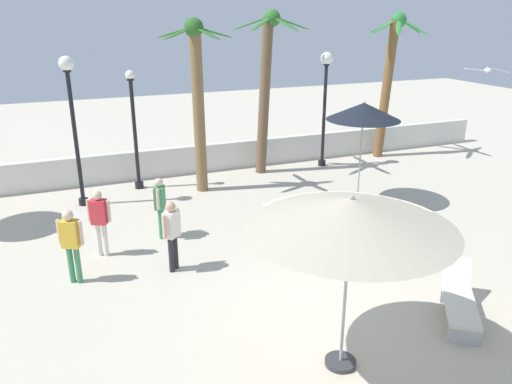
{
  "coord_description": "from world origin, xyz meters",
  "views": [
    {
      "loc": [
        -4.22,
        -7.0,
        5.48
      ],
      "look_at": [
        0.0,
        3.43,
        1.4
      ],
      "focal_mm": 34.97,
      "sensor_mm": 36.0,
      "label": 1
    }
  ],
  "objects_px": {
    "lamp_post_0": "(325,90)",
    "guest_1": "(160,202)",
    "guest_3": "(71,239)",
    "patio_umbrella_1": "(351,214)",
    "palm_tree_2": "(390,71)",
    "lamp_post_1": "(72,110)",
    "guest_2": "(99,217)",
    "lamp_post_2": "(134,127)",
    "guest_0": "(172,230)",
    "seagull_0": "(487,70)",
    "lounge_chair_1": "(298,240)",
    "palm_tree_1": "(197,90)",
    "palm_tree_0": "(266,77)",
    "lounge_chair_2": "(459,298)",
    "patio_umbrella_0": "(364,112)"
  },
  "relations": [
    {
      "from": "lamp_post_0",
      "to": "guest_1",
      "type": "xyz_separation_m",
      "value": [
        -6.94,
        -4.06,
        -1.87
      ]
    },
    {
      "from": "lamp_post_0",
      "to": "guest_3",
      "type": "height_order",
      "value": "lamp_post_0"
    },
    {
      "from": "patio_umbrella_1",
      "to": "palm_tree_2",
      "type": "xyz_separation_m",
      "value": [
        8.22,
        10.39,
        0.66
      ]
    },
    {
      "from": "lamp_post_1",
      "to": "guest_2",
      "type": "xyz_separation_m",
      "value": [
        0.2,
        -3.66,
        -1.87
      ]
    },
    {
      "from": "palm_tree_2",
      "to": "lamp_post_2",
      "type": "distance_m",
      "value": 9.89
    },
    {
      "from": "guest_0",
      "to": "seagull_0",
      "type": "xyz_separation_m",
      "value": [
        9.74,
        1.26,
        2.89
      ]
    },
    {
      "from": "lamp_post_2",
      "to": "guest_2",
      "type": "bearing_deg",
      "value": -109.55
    },
    {
      "from": "guest_1",
      "to": "guest_2",
      "type": "height_order",
      "value": "guest_2"
    },
    {
      "from": "lamp_post_0",
      "to": "guest_0",
      "type": "xyz_separation_m",
      "value": [
        -7.06,
        -5.88,
        -1.84
      ]
    },
    {
      "from": "guest_2",
      "to": "seagull_0",
      "type": "bearing_deg",
      "value": -0.4
    },
    {
      "from": "lamp_post_0",
      "to": "lounge_chair_1",
      "type": "height_order",
      "value": "lamp_post_0"
    },
    {
      "from": "lounge_chair_1",
      "to": "lamp_post_1",
      "type": "bearing_deg",
      "value": 130.06
    },
    {
      "from": "palm_tree_1",
      "to": "guest_2",
      "type": "xyz_separation_m",
      "value": [
        -3.46,
        -3.59,
        -2.24
      ]
    },
    {
      "from": "palm_tree_2",
      "to": "guest_3",
      "type": "height_order",
      "value": "palm_tree_2"
    },
    {
      "from": "lounge_chair_1",
      "to": "palm_tree_0",
      "type": "bearing_deg",
      "value": 73.42
    },
    {
      "from": "lamp_post_2",
      "to": "guest_3",
      "type": "relative_size",
      "value": 2.29
    },
    {
      "from": "lounge_chair_1",
      "to": "seagull_0",
      "type": "distance_m",
      "value": 7.84
    },
    {
      "from": "lounge_chair_1",
      "to": "lounge_chair_2",
      "type": "bearing_deg",
      "value": -63.84
    },
    {
      "from": "guest_0",
      "to": "guest_1",
      "type": "bearing_deg",
      "value": 86.35
    },
    {
      "from": "patio_umbrella_1",
      "to": "seagull_0",
      "type": "height_order",
      "value": "seagull_0"
    },
    {
      "from": "guest_2",
      "to": "guest_3",
      "type": "distance_m",
      "value": 1.27
    },
    {
      "from": "palm_tree_0",
      "to": "guest_1",
      "type": "distance_m",
      "value": 6.73
    },
    {
      "from": "guest_0",
      "to": "guest_2",
      "type": "bearing_deg",
      "value": 136.33
    },
    {
      "from": "lounge_chair_2",
      "to": "patio_umbrella_1",
      "type": "bearing_deg",
      "value": -172.32
    },
    {
      "from": "palm_tree_0",
      "to": "guest_2",
      "type": "relative_size",
      "value": 3.4
    },
    {
      "from": "lounge_chair_2",
      "to": "lounge_chair_1",
      "type": "bearing_deg",
      "value": 116.16
    },
    {
      "from": "lamp_post_0",
      "to": "lounge_chair_2",
      "type": "bearing_deg",
      "value": -104.24
    },
    {
      "from": "patio_umbrella_1",
      "to": "guest_1",
      "type": "bearing_deg",
      "value": 105.65
    },
    {
      "from": "lamp_post_1",
      "to": "lounge_chair_1",
      "type": "height_order",
      "value": "lamp_post_1"
    },
    {
      "from": "lamp_post_2",
      "to": "lounge_chair_2",
      "type": "distance_m",
      "value": 10.77
    },
    {
      "from": "palm_tree_1",
      "to": "guest_0",
      "type": "relative_size",
      "value": 3.25
    },
    {
      "from": "lamp_post_1",
      "to": "seagull_0",
      "type": "distance_m",
      "value": 11.98
    },
    {
      "from": "guest_0",
      "to": "guest_1",
      "type": "relative_size",
      "value": 1.02
    },
    {
      "from": "palm_tree_2",
      "to": "lamp_post_0",
      "type": "bearing_deg",
      "value": -173.71
    },
    {
      "from": "guest_0",
      "to": "seagull_0",
      "type": "bearing_deg",
      "value": 7.36
    },
    {
      "from": "palm_tree_1",
      "to": "guest_3",
      "type": "distance_m",
      "value": 6.61
    },
    {
      "from": "guest_2",
      "to": "seagull_0",
      "type": "distance_m",
      "value": 11.51
    },
    {
      "from": "palm_tree_0",
      "to": "lamp_post_1",
      "type": "xyz_separation_m",
      "value": [
        -6.4,
        -1.01,
        -0.52
      ]
    },
    {
      "from": "patio_umbrella_0",
      "to": "palm_tree_2",
      "type": "height_order",
      "value": "palm_tree_2"
    },
    {
      "from": "patio_umbrella_0",
      "to": "lounge_chair_1",
      "type": "distance_m",
      "value": 4.66
    },
    {
      "from": "patio_umbrella_0",
      "to": "guest_2",
      "type": "relative_size",
      "value": 1.89
    },
    {
      "from": "guest_0",
      "to": "guest_2",
      "type": "height_order",
      "value": "same"
    },
    {
      "from": "patio_umbrella_0",
      "to": "palm_tree_2",
      "type": "bearing_deg",
      "value": 47.04
    },
    {
      "from": "lamp_post_0",
      "to": "guest_1",
      "type": "height_order",
      "value": "lamp_post_0"
    },
    {
      "from": "patio_umbrella_1",
      "to": "guest_2",
      "type": "relative_size",
      "value": 1.94
    },
    {
      "from": "lounge_chair_1",
      "to": "guest_0",
      "type": "relative_size",
      "value": 1.1
    },
    {
      "from": "patio_umbrella_1",
      "to": "guest_2",
      "type": "bearing_deg",
      "value": 120.08
    },
    {
      "from": "patio_umbrella_1",
      "to": "guest_3",
      "type": "relative_size",
      "value": 1.91
    },
    {
      "from": "patio_umbrella_1",
      "to": "palm_tree_2",
      "type": "distance_m",
      "value": 13.27
    },
    {
      "from": "palm_tree_1",
      "to": "lamp_post_1",
      "type": "distance_m",
      "value": 3.67
    }
  ]
}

